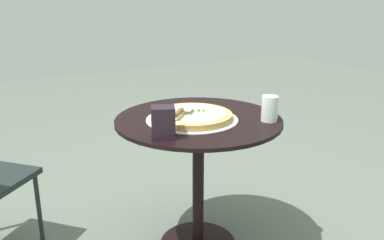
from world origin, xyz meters
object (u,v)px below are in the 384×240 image
patio_table (198,151)px  napkin_dispenser (163,122)px  drinking_cup (270,109)px  pizza_on_tray (192,116)px  pizza_server (182,110)px

patio_table → napkin_dispenser: 0.40m
drinking_cup → pizza_on_tray: bearing=58.4°
pizza_server → drinking_cup: 0.42m
patio_table → pizza_on_tray: bearing=98.8°
napkin_dispenser → patio_table: bearing=55.4°
pizza_on_tray → pizza_server: 0.08m
drinking_cup → napkin_dispenser: 0.54m
patio_table → drinking_cup: 0.42m
drinking_cup → patio_table: bearing=54.0°
pizza_on_tray → pizza_server: size_ratio=2.42×
drinking_cup → napkin_dispenser: bearing=86.6°
patio_table → pizza_on_tray: (-0.01, 0.04, 0.19)m
pizza_server → patio_table: bearing=-80.1°
napkin_dispenser → drinking_cup: bearing=19.8°
pizza_on_tray → pizza_server: pizza_server is taller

